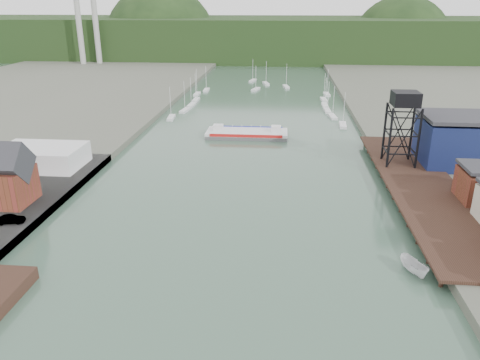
# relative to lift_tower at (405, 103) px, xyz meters

# --- Properties ---
(ground) EXTENTS (600.00, 600.00, 0.00)m
(ground) POSITION_rel_lift_tower_xyz_m (-35.00, -58.00, -15.65)
(ground) COLOR #334F3F
(ground) RESTS_ON ground
(east_pier) EXTENTS (14.00, 70.00, 2.45)m
(east_pier) POSITION_rel_lift_tower_xyz_m (2.00, -13.00, -13.75)
(east_pier) COLOR black
(east_pier) RESTS_ON ground
(white_shed) EXTENTS (18.00, 12.00, 4.50)m
(white_shed) POSITION_rel_lift_tower_xyz_m (-79.00, -8.00, -11.80)
(white_shed) COLOR silver
(white_shed) RESTS_ON west_quay
(lift_tower) EXTENTS (6.50, 6.50, 16.00)m
(lift_tower) POSITION_rel_lift_tower_xyz_m (0.00, 0.00, 0.00)
(lift_tower) COLOR black
(lift_tower) RESTS_ON east_pier
(blue_shed) EXTENTS (20.50, 14.50, 11.30)m
(blue_shed) POSITION_rel_lift_tower_xyz_m (15.00, 2.00, -8.59)
(blue_shed) COLOR #0C1439
(blue_shed) RESTS_ON east_land
(marina_sailboats) EXTENTS (57.71, 92.65, 0.90)m
(marina_sailboats) POSITION_rel_lift_tower_xyz_m (-34.92, 80.46, -15.30)
(marina_sailboats) COLOR silver
(marina_sailboats) RESTS_ON ground
(smokestacks) EXTENTS (11.20, 8.20, 60.00)m
(smokestacks) POSITION_rel_lift_tower_xyz_m (-141.00, 174.50, 14.35)
(smokestacks) COLOR #A4A49F
(smokestacks) RESTS_ON ground
(distant_hills) EXTENTS (500.00, 120.00, 80.00)m
(distant_hills) POSITION_rel_lift_tower_xyz_m (-38.98, 243.35, -5.27)
(distant_hills) COLOR black
(distant_hills) RESTS_ON ground
(chain_ferry) EXTENTS (22.96, 9.53, 3.30)m
(chain_ferry) POSITION_rel_lift_tower_xyz_m (-35.99, 26.53, -14.70)
(chain_ferry) COLOR #525254
(chain_ferry) RESTS_ON ground
(motorboat) EXTENTS (4.07, 5.94, 2.15)m
(motorboat) POSITION_rel_lift_tower_xyz_m (-6.90, -43.12, -14.57)
(motorboat) COLOR silver
(motorboat) RESTS_ON ground
(car_west_b) EXTENTS (4.62, 2.56, 1.44)m
(car_west_b) POSITION_rel_lift_tower_xyz_m (-70.20, -36.13, -13.33)
(car_west_b) COLOR #999999
(car_west_b) RESTS_ON west_quay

